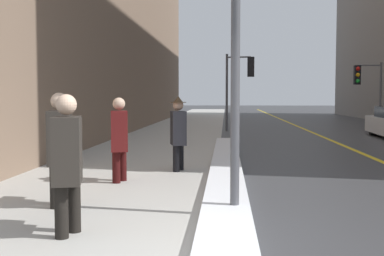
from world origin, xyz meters
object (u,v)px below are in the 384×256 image
(pedestrian_with_shoulder_bag, at_px, (67,158))
(pedestrian_in_fedora, at_px, (178,130))
(lamp_post, at_px, (236,20))
(pedestrian_trailing, at_px, (60,144))
(traffic_light_far, at_px, (365,81))
(pedestrian_in_glasses, at_px, (119,136))
(traffic_light_near, at_px, (242,75))

(pedestrian_with_shoulder_bag, bearing_deg, pedestrian_in_fedora, 157.19)
(pedestrian_with_shoulder_bag, bearing_deg, lamp_post, 104.83)
(pedestrian_trailing, bearing_deg, pedestrian_in_fedora, 144.54)
(traffic_light_far, bearing_deg, pedestrian_in_fedora, 58.05)
(traffic_light_far, height_order, pedestrian_in_glasses, traffic_light_far)
(pedestrian_in_glasses, bearing_deg, pedestrian_in_fedora, 131.97)
(pedestrian_with_shoulder_bag, xyz_separation_m, pedestrian_in_glasses, (-0.17, 3.41, -0.02))
(pedestrian_in_glasses, bearing_deg, pedestrian_trailing, -25.10)
(pedestrian_trailing, distance_m, pedestrian_in_glasses, 2.05)
(traffic_light_far, distance_m, pedestrian_in_fedora, 15.15)
(traffic_light_near, bearing_deg, pedestrian_in_glasses, -93.28)
(traffic_light_far, bearing_deg, lamp_post, 67.19)
(pedestrian_with_shoulder_bag, bearing_deg, pedestrian_trailing, -171.07)
(traffic_light_near, height_order, traffic_light_far, traffic_light_near)
(pedestrian_with_shoulder_bag, bearing_deg, traffic_light_far, 141.55)
(traffic_light_near, bearing_deg, traffic_light_far, 17.46)
(traffic_light_near, relative_size, pedestrian_in_glasses, 2.24)
(pedestrian_trailing, bearing_deg, traffic_light_near, 155.22)
(traffic_light_near, xyz_separation_m, pedestrian_in_glasses, (-2.68, -13.49, -1.68))
(pedestrian_with_shoulder_bag, distance_m, pedestrian_trailing, 1.52)
(lamp_post, bearing_deg, pedestrian_trailing, 171.47)
(traffic_light_near, height_order, pedestrian_in_glasses, traffic_light_near)
(pedestrian_in_fedora, bearing_deg, traffic_light_near, 158.40)
(pedestrian_with_shoulder_bag, xyz_separation_m, pedestrian_in_fedora, (0.79, 4.80, -0.02))
(lamp_post, height_order, traffic_light_far, lamp_post)
(traffic_light_far, relative_size, pedestrian_in_glasses, 2.03)
(traffic_light_near, relative_size, pedestrian_in_fedora, 2.20)
(lamp_post, xyz_separation_m, pedestrian_in_fedora, (-1.13, 3.77, -1.72))
(traffic_light_near, xyz_separation_m, traffic_light_far, (5.81, 0.97, -0.26))
(pedestrian_in_fedora, bearing_deg, pedestrian_in_glasses, -48.03)
(lamp_post, bearing_deg, pedestrian_in_glasses, 131.27)
(lamp_post, relative_size, pedestrian_with_shoulder_bag, 2.62)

